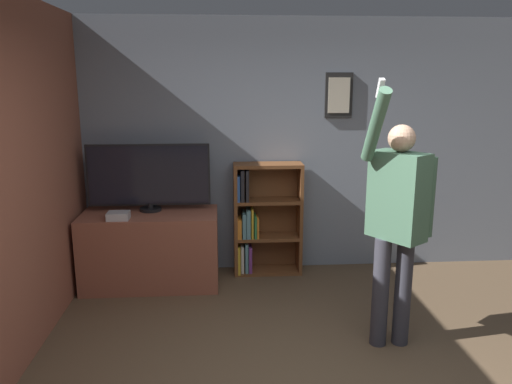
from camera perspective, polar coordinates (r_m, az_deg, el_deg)
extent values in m
cube|color=gray|center=(5.41, 3.09, 5.13)|extent=(6.23, 0.06, 2.70)
cube|color=black|center=(5.42, 9.43, 10.85)|extent=(0.29, 0.02, 0.47)
cube|color=beige|center=(5.41, 9.47, 10.84)|extent=(0.23, 0.01, 0.37)
cube|color=#93513D|center=(4.31, -24.09, 2.00)|extent=(0.06, 4.22, 2.70)
cube|color=#93513D|center=(5.22, -11.90, -6.40)|extent=(1.35, 0.64, 0.76)
cylinder|color=black|center=(5.20, -11.96, -1.93)|extent=(0.22, 0.22, 0.03)
cylinder|color=black|center=(5.19, -11.98, -1.50)|extent=(0.06, 0.06, 0.05)
cube|color=black|center=(5.13, -12.14, 1.93)|extent=(1.22, 0.04, 0.62)
cube|color=black|center=(5.10, -12.18, 1.88)|extent=(1.19, 0.01, 0.58)
cube|color=silver|center=(4.95, -15.45, -2.63)|extent=(0.21, 0.16, 0.07)
cube|color=brown|center=(5.34, -2.35, -3.16)|extent=(0.04, 0.28, 1.21)
cube|color=brown|center=(5.40, 5.00, -3.01)|extent=(0.04, 0.28, 1.21)
cube|color=brown|center=(5.49, 1.22, -2.71)|extent=(0.73, 0.01, 1.21)
cube|color=brown|center=(5.55, 1.32, -8.91)|extent=(0.65, 0.28, 0.04)
cube|color=brown|center=(5.42, 1.34, -5.14)|extent=(0.65, 0.28, 0.04)
cube|color=brown|center=(5.31, 1.36, -1.01)|extent=(0.65, 0.28, 0.04)
cube|color=brown|center=(5.23, 1.38, 3.08)|extent=(0.65, 0.28, 0.04)
cube|color=gold|center=(5.44, -1.96, -7.66)|extent=(0.03, 0.21, 0.30)
cube|color=beige|center=(5.45, -1.59, -7.57)|extent=(0.03, 0.23, 0.31)
cube|color=#5B8E99|center=(5.46, -1.11, -7.38)|extent=(0.03, 0.26, 0.34)
cube|color=#7A3889|center=(5.47, -0.69, -7.58)|extent=(0.03, 0.25, 0.30)
cube|color=orange|center=(5.33, -1.91, -4.08)|extent=(0.04, 0.21, 0.21)
cube|color=#5B8E99|center=(5.34, -1.39, -3.70)|extent=(0.04, 0.25, 0.27)
cube|color=#5B8E99|center=(5.33, -0.90, -3.53)|extent=(0.04, 0.24, 0.30)
cube|color=gold|center=(5.34, -0.47, -3.43)|extent=(0.02, 0.25, 0.32)
cube|color=#338447|center=(5.34, -0.11, -3.88)|extent=(0.02, 0.23, 0.24)
cube|color=orange|center=(5.34, 0.17, -3.99)|extent=(0.02, 0.21, 0.22)
cube|color=#2D569E|center=(5.24, -2.04, 0.52)|extent=(0.03, 0.25, 0.27)
cube|color=#232328|center=(5.23, -1.59, 0.83)|extent=(0.04, 0.24, 0.33)
cube|color=#232328|center=(5.22, -1.04, 0.83)|extent=(0.03, 0.23, 0.33)
cylinder|color=#383842|center=(4.10, 14.04, -11.05)|extent=(0.13, 0.13, 0.89)
cylinder|color=#383842|center=(4.16, 16.44, -10.85)|extent=(0.13, 0.13, 0.89)
cube|color=#477056|center=(3.89, 15.92, -0.43)|extent=(0.42, 0.47, 0.66)
sphere|color=tan|center=(3.81, 16.32, 5.91)|extent=(0.20, 0.20, 0.20)
cylinder|color=#477056|center=(3.98, 19.14, -0.55)|extent=(0.09, 0.09, 0.61)
cylinder|color=#477056|center=(3.61, 13.52, 7.36)|extent=(0.09, 0.42, 0.55)
cube|color=white|center=(3.54, 14.04, 11.40)|extent=(0.04, 0.09, 0.14)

